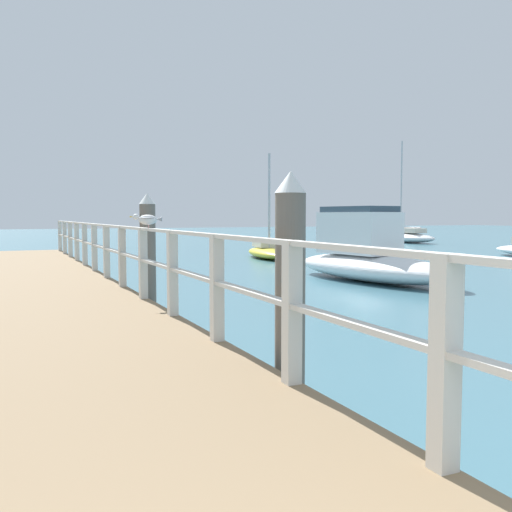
{
  "coord_description": "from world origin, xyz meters",
  "views": [
    {
      "loc": [
        -0.53,
        0.26,
        1.77
      ],
      "look_at": [
        3.1,
        8.32,
        1.14
      ],
      "focal_mm": 40.1,
      "sensor_mm": 36.0,
      "label": 1
    }
  ],
  "objects_px": {
    "dock_piling_near": "(290,289)",
    "boat_3": "(404,237)",
    "dock_piling_far": "(148,253)",
    "boat_5": "(267,251)",
    "seagull_foreground": "(147,219)",
    "boat_2": "(368,256)"
  },
  "relations": [
    {
      "from": "boat_3",
      "to": "dock_piling_far",
      "type": "bearing_deg",
      "value": -139.82
    },
    {
      "from": "dock_piling_far",
      "to": "boat_2",
      "type": "xyz_separation_m",
      "value": [
        6.7,
        2.77,
        -0.42
      ]
    },
    {
      "from": "boat_3",
      "to": "boat_5",
      "type": "bearing_deg",
      "value": -150.48
    },
    {
      "from": "seagull_foreground",
      "to": "boat_3",
      "type": "relative_size",
      "value": 0.07
    },
    {
      "from": "dock_piling_far",
      "to": "seagull_foreground",
      "type": "xyz_separation_m",
      "value": [
        -0.39,
        -1.6,
        0.62
      ]
    },
    {
      "from": "boat_3",
      "to": "boat_5",
      "type": "distance_m",
      "value": 16.56
    },
    {
      "from": "dock_piling_near",
      "to": "dock_piling_far",
      "type": "xyz_separation_m",
      "value": [
        0.0,
        5.47,
        0.0
      ]
    },
    {
      "from": "dock_piling_near",
      "to": "boat_3",
      "type": "bearing_deg",
      "value": 49.52
    },
    {
      "from": "seagull_foreground",
      "to": "boat_5",
      "type": "relative_size",
      "value": 0.11
    },
    {
      "from": "boat_2",
      "to": "boat_3",
      "type": "bearing_deg",
      "value": 41.73
    },
    {
      "from": "seagull_foreground",
      "to": "dock_piling_far",
      "type": "bearing_deg",
      "value": 8.15
    },
    {
      "from": "boat_5",
      "to": "seagull_foreground",
      "type": "bearing_deg",
      "value": 67.55
    },
    {
      "from": "dock_piling_far",
      "to": "boat_3",
      "type": "xyz_separation_m",
      "value": [
        21.75,
        20.01,
        -0.7
      ]
    },
    {
      "from": "boat_3",
      "to": "dock_piling_near",
      "type": "bearing_deg",
      "value": -132.92
    },
    {
      "from": "boat_3",
      "to": "boat_5",
      "type": "relative_size",
      "value": 1.55
    },
    {
      "from": "dock_piling_near",
      "to": "boat_3",
      "type": "xyz_separation_m",
      "value": [
        21.75,
        25.48,
        -0.7
      ]
    },
    {
      "from": "seagull_foreground",
      "to": "boat_3",
      "type": "xyz_separation_m",
      "value": [
        22.14,
        21.61,
        -1.32
      ]
    },
    {
      "from": "dock_piling_far",
      "to": "boat_5",
      "type": "relative_size",
      "value": 0.51
    },
    {
      "from": "seagull_foreground",
      "to": "boat_5",
      "type": "height_order",
      "value": "boat_5"
    },
    {
      "from": "dock_piling_far",
      "to": "boat_3",
      "type": "height_order",
      "value": "boat_3"
    },
    {
      "from": "seagull_foreground",
      "to": "boat_5",
      "type": "xyz_separation_m",
      "value": [
        8.09,
        12.85,
        -1.42
      ]
    },
    {
      "from": "dock_piling_far",
      "to": "seagull_foreground",
      "type": "distance_m",
      "value": 1.76
    }
  ]
}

